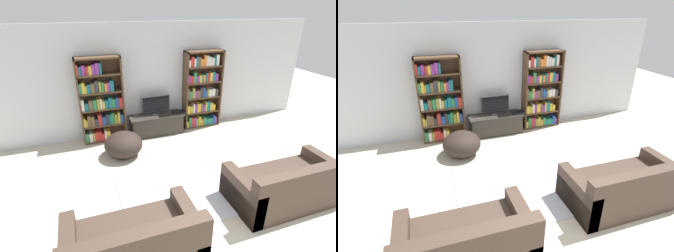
# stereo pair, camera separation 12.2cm
# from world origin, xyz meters

# --- Properties ---
(wall_back) EXTENTS (8.80, 0.06, 2.60)m
(wall_back) POSITION_xyz_m (0.00, 4.23, 1.30)
(wall_back) COLOR silver
(wall_back) RESTS_ON ground_plane
(bookshelf_left) EXTENTS (0.97, 0.30, 1.94)m
(bookshelf_left) POSITION_xyz_m (-1.15, 4.05, 0.93)
(bookshelf_left) COLOR #513823
(bookshelf_left) RESTS_ON ground_plane
(bookshelf_right) EXTENTS (0.97, 0.30, 1.94)m
(bookshelf_right) POSITION_xyz_m (1.36, 4.05, 0.94)
(bookshelf_right) COLOR #513823
(bookshelf_right) RESTS_ON ground_plane
(tv_stand) EXTENTS (1.33, 0.47, 0.49)m
(tv_stand) POSITION_xyz_m (0.14, 3.94, 0.25)
(tv_stand) COLOR #332D28
(tv_stand) RESTS_ON ground_plane
(television) EXTENTS (0.69, 0.16, 0.47)m
(television) POSITION_xyz_m (0.14, 3.98, 0.74)
(television) COLOR #2D2D33
(television) RESTS_ON tv_stand
(laptop) EXTENTS (0.32, 0.22, 0.03)m
(laptop) POSITION_xyz_m (0.70, 3.91, 0.51)
(laptop) COLOR #28282D
(laptop) RESTS_ON tv_stand
(area_rug) EXTENTS (2.04, 1.80, 0.02)m
(area_rug) POSITION_xyz_m (-0.15, 1.71, 0.01)
(area_rug) COLOR #B2B7C1
(area_rug) RESTS_ON ground_plane
(couch_left_sectional) EXTENTS (1.64, 0.93, 0.81)m
(couch_left_sectional) POSITION_xyz_m (-1.18, 0.57, 0.28)
(couch_left_sectional) COLOR #423328
(couch_left_sectional) RESTS_ON ground_plane
(couch_right_sofa) EXTENTS (1.84, 0.96, 0.81)m
(couch_right_sofa) POSITION_xyz_m (1.40, 0.89, 0.27)
(couch_right_sofa) COLOR #423328
(couch_right_sofa) RESTS_ON ground_plane
(beanbag_ottoman) EXTENTS (0.80, 0.80, 0.52)m
(beanbag_ottoman) POSITION_xyz_m (-0.83, 3.16, 0.26)
(beanbag_ottoman) COLOR #2D231E
(beanbag_ottoman) RESTS_ON ground_plane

